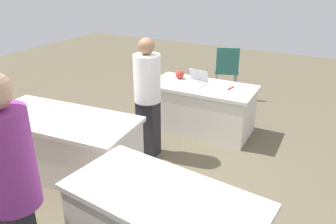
{
  "coord_description": "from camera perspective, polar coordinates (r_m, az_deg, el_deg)",
  "views": [
    {
      "loc": [
        -1.43,
        2.93,
        2.34
      ],
      "look_at": [
        0.14,
        0.02,
        0.9
      ],
      "focal_mm": 35.77,
      "sensor_mm": 36.0,
      "label": 1
    }
  ],
  "objects": [
    {
      "name": "ground_plane",
      "position": [
        4.02,
        2.0,
        -12.13
      ],
      "size": [
        14.4,
        14.4,
        0.0
      ],
      "primitive_type": "plane",
      "color": "brown"
    },
    {
      "name": "table_foreground",
      "position": [
        5.12,
        5.67,
        0.72
      ],
      "size": [
        1.57,
        0.8,
        0.72
      ],
      "rotation": [
        0.0,
        0.0,
        0.02
      ],
      "color": "silver",
      "rests_on": "ground"
    },
    {
      "name": "table_back_left",
      "position": [
        4.27,
        -17.38,
        -5.26
      ],
      "size": [
        1.91,
        0.98,
        0.72
      ],
      "rotation": [
        0.0,
        0.0,
        0.09
      ],
      "color": "silver",
      "rests_on": "ground"
    },
    {
      "name": "chair_near_front",
      "position": [
        6.56,
        9.98,
        7.48
      ],
      "size": [
        0.57,
        0.57,
        0.97
      ],
      "rotation": [
        0.0,
        0.0,
        3.51
      ],
      "color": "#9E9993",
      "rests_on": "ground"
    },
    {
      "name": "person_attendee_standing",
      "position": [
        2.48,
        -24.85,
        -11.45
      ],
      "size": [
        0.47,
        0.47,
        1.8
      ],
      "rotation": [
        0.0,
        0.0,
        2.57
      ],
      "color": "#26262D",
      "rests_on": "ground"
    },
    {
      "name": "person_attendee_browsing",
      "position": [
        4.26,
        -3.52,
        3.26
      ],
      "size": [
        0.37,
        0.37,
        1.57
      ],
      "rotation": [
        0.0,
        0.0,
        3.04
      ],
      "color": "#26262D",
      "rests_on": "ground"
    },
    {
      "name": "laptop_silver",
      "position": [
        5.03,
        4.66,
        5.19
      ],
      "size": [
        0.35,
        0.33,
        0.21
      ],
      "rotation": [
        0.0,
        0.0,
        -0.13
      ],
      "color": "silver",
      "rests_on": "table_foreground"
    },
    {
      "name": "yarn_ball",
      "position": [
        5.27,
        2.0,
        6.41
      ],
      "size": [
        0.14,
        0.14,
        0.14
      ],
      "primitive_type": "sphere",
      "color": "#B2382D",
      "rests_on": "table_foreground"
    },
    {
      "name": "scissors_red",
      "position": [
        4.93,
        10.65,
        4.01
      ],
      "size": [
        0.07,
        0.18,
        0.01
      ],
      "primitive_type": "cube",
      "rotation": [
        0.0,
        0.0,
        1.39
      ],
      "color": "red",
      "rests_on": "table_foreground"
    }
  ]
}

